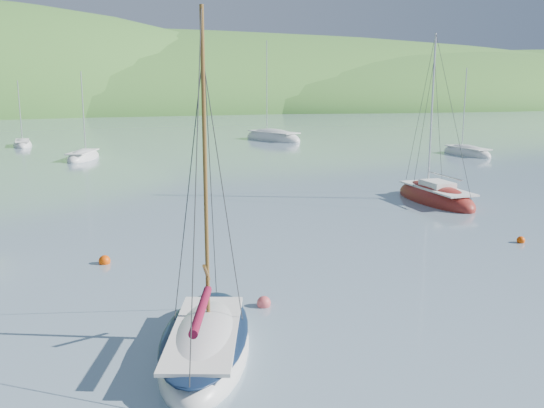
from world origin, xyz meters
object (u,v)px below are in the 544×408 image
object	(u,v)px
daysailer_white	(206,345)
distant_sloop_b	(273,139)
distant_sloop_a	(83,158)
distant_sloop_d	(467,153)
sloop_red	(435,198)
distant_sloop_c	(23,145)

from	to	relation	value
daysailer_white	distant_sloop_b	world-z (taller)	distant_sloop_b
daysailer_white	distant_sloop_b	xyz separation A→B (m)	(19.85, 58.95, -0.01)
daysailer_white	distant_sloop_a	distance (m)	46.23
daysailer_white	distant_sloop_d	xyz separation A→B (m)	(34.66, 38.17, -0.06)
distant_sloop_a	distant_sloop_b	size ratio (longest dim) A/B	0.67
sloop_red	distant_sloop_c	size ratio (longest dim) A/B	1.39
daysailer_white	distant_sloop_a	bearing A→B (deg)	111.58
distant_sloop_a	sloop_red	bearing A→B (deg)	-33.55
distant_sloop_d	distant_sloop_c	bearing A→B (deg)	147.94
distant_sloop_b	daysailer_white	bearing A→B (deg)	-133.59
distant_sloop_b	distant_sloop_c	bearing A→B (deg)	151.69
sloop_red	distant_sloop_d	distance (m)	26.47
sloop_red	distant_sloop_a	size ratio (longest dim) A/B	1.24
distant_sloop_a	distant_sloop_b	bearing A→B (deg)	48.02
sloop_red	distant_sloop_c	bearing A→B (deg)	122.61
distant_sloop_a	distant_sloop_c	world-z (taller)	distant_sloop_a
sloop_red	distant_sloop_b	xyz separation A→B (m)	(1.65, 41.50, 0.00)
distant_sloop_b	distant_sloop_d	xyz separation A→B (m)	(14.81, -20.77, -0.05)
distant_sloop_b	distant_sloop_d	world-z (taller)	distant_sloop_b
daysailer_white	sloop_red	size ratio (longest dim) A/B	0.91
distant_sloop_d	distant_sloop_b	bearing A→B (deg)	119.96
distant_sloop_a	distant_sloop_c	xyz separation A→B (m)	(-6.91, 14.62, -0.01)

